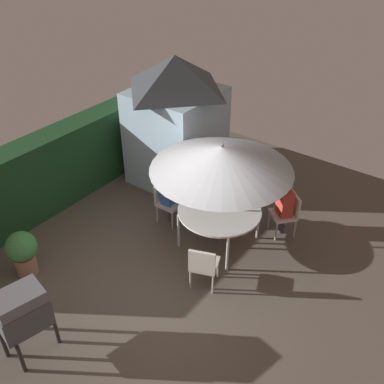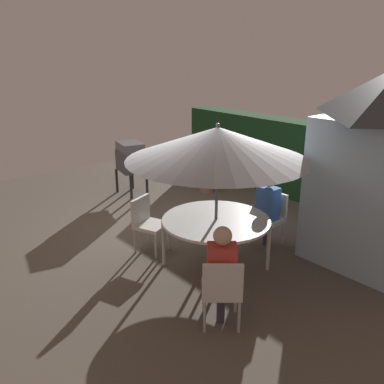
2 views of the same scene
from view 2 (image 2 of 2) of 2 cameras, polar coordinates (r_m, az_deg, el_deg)
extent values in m
plane|color=brown|center=(7.29, -2.23, -6.54)|extent=(11.00, 11.00, 0.00)
cube|color=#193D1E|center=(9.43, 14.81, 4.23)|extent=(6.76, 0.64, 1.68)
cylinder|color=white|center=(6.08, 3.33, -3.93)|extent=(1.60, 1.60, 0.04)
cylinder|color=beige|center=(6.32, -3.97, -7.00)|extent=(0.05, 0.05, 0.76)
cylinder|color=beige|center=(5.55, 2.98, -10.90)|extent=(0.05, 0.05, 0.76)
cylinder|color=beige|center=(6.97, 3.49, -4.42)|extent=(0.05, 0.05, 0.76)
cylinder|color=beige|center=(6.28, 10.55, -7.46)|extent=(0.05, 0.05, 0.76)
cylinder|color=#4C4C51|center=(5.97, 3.39, -1.27)|extent=(0.04, 0.04, 2.15)
cone|color=gray|center=(5.74, 3.55, 6.70)|extent=(2.58, 2.58, 0.46)
sphere|color=#4C4C51|center=(5.69, 3.61, 9.24)|extent=(0.06, 0.06, 0.06)
cube|color=#47474C|center=(9.44, -8.46, 4.26)|extent=(0.79, 0.64, 0.45)
cube|color=slate|center=(9.36, -8.56, 6.19)|extent=(0.75, 0.61, 0.20)
cylinder|color=#262628|center=(9.73, -10.33, 1.55)|extent=(0.06, 0.06, 0.55)
cylinder|color=#262628|center=(9.22, -8.40, 0.67)|extent=(0.06, 0.06, 0.55)
cylinder|color=#262628|center=(9.93, -8.24, 2.02)|extent=(0.06, 0.06, 0.55)
cylinder|color=#262628|center=(9.43, -6.24, 1.19)|extent=(0.06, 0.06, 0.55)
cube|color=silver|center=(5.05, 4.05, -13.26)|extent=(0.65, 0.65, 0.06)
cube|color=silver|center=(4.76, 4.28, -12.32)|extent=(0.33, 0.38, 0.45)
cylinder|color=#AFABA3|center=(5.00, 1.75, -16.69)|extent=(0.04, 0.04, 0.45)
cylinder|color=#AFABA3|center=(5.03, 6.51, -16.61)|extent=(0.04, 0.04, 0.45)
cylinder|color=#AFABA3|center=(5.33, 1.64, -14.18)|extent=(0.04, 0.04, 0.45)
cylinder|color=#AFABA3|center=(5.36, 6.06, -14.12)|extent=(0.04, 0.04, 0.45)
cube|color=silver|center=(7.04, 10.28, -3.82)|extent=(0.47, 0.47, 0.06)
cube|color=silver|center=(7.11, 11.45, -1.71)|extent=(0.46, 0.06, 0.45)
cylinder|color=#AFABA3|center=(7.16, 12.43, -5.51)|extent=(0.04, 0.04, 0.45)
cylinder|color=#AFABA3|center=(7.38, 9.95, -4.59)|extent=(0.04, 0.04, 0.45)
cylinder|color=#AFABA3|center=(6.87, 10.41, -6.47)|extent=(0.04, 0.04, 0.45)
cylinder|color=#AFABA3|center=(7.10, 7.89, -5.46)|extent=(0.04, 0.04, 0.45)
cube|color=silver|center=(6.74, -5.58, -4.63)|extent=(0.60, 0.60, 0.06)
cube|color=silver|center=(6.77, -7.12, -2.53)|extent=(0.21, 0.45, 0.45)
cylinder|color=#AFABA3|center=(7.09, -5.96, -5.41)|extent=(0.04, 0.04, 0.45)
cylinder|color=#AFABA3|center=(6.80, -7.88, -6.61)|extent=(0.04, 0.04, 0.45)
cylinder|color=#AFABA3|center=(6.89, -3.20, -6.10)|extent=(0.04, 0.04, 0.45)
cylinder|color=#AFABA3|center=(6.59, -5.05, -7.38)|extent=(0.04, 0.04, 0.45)
cylinder|color=#936651|center=(9.69, 2.08, 1.27)|extent=(0.38, 0.38, 0.39)
sphere|color=#3D8442|center=(9.57, 2.11, 3.71)|extent=(0.55, 0.55, 0.55)
cube|color=#CC3D33|center=(4.90, 4.14, -10.24)|extent=(0.40, 0.41, 0.55)
sphere|color=tan|center=(4.72, 4.25, -6.05)|extent=(0.22, 0.22, 0.22)
cylinder|color=#383347|center=(5.17, 4.00, -15.23)|extent=(0.10, 0.10, 0.48)
cube|color=#3866B2|center=(6.92, 10.43, -1.50)|extent=(0.34, 0.25, 0.55)
sphere|color=tan|center=(6.80, 10.62, 1.62)|extent=(0.22, 0.22, 0.22)
cylinder|color=#383347|center=(7.12, 10.18, -5.38)|extent=(0.10, 0.10, 0.48)
camera|label=1|loc=(10.10, -43.35, 29.38)|focal=41.12mm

